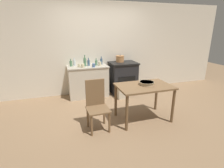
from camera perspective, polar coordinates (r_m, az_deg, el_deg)
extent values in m
plane|color=#896B4C|center=(4.01, 1.96, -9.48)|extent=(14.00, 14.00, 0.00)
cube|color=beige|center=(5.12, -4.00, 11.43)|extent=(8.00, 0.07, 2.55)
cube|color=beige|center=(4.90, -7.80, 0.75)|extent=(1.06, 0.55, 0.83)
cube|color=#A9A08F|center=(4.80, -8.01, 5.67)|extent=(1.09, 0.58, 0.03)
cube|color=black|center=(5.15, 3.59, 1.91)|extent=(0.72, 0.59, 0.87)
cube|color=black|center=(5.04, 3.69, 6.86)|extent=(0.76, 0.63, 0.04)
cube|color=black|center=(4.90, 4.85, 0.40)|extent=(0.51, 0.01, 0.36)
cube|color=brown|center=(3.56, 10.50, -0.74)|extent=(1.09, 0.72, 0.03)
cylinder|color=brown|center=(3.24, 4.85, -9.50)|extent=(0.06, 0.06, 0.71)
cylinder|color=brown|center=(3.71, 19.29, -6.85)|extent=(0.06, 0.06, 0.71)
cylinder|color=brown|center=(3.77, 1.23, -5.40)|extent=(0.06, 0.06, 0.71)
cylinder|color=brown|center=(4.18, 14.26, -3.60)|extent=(0.06, 0.06, 0.71)
cube|color=brown|center=(3.25, -4.60, -8.31)|extent=(0.41, 0.41, 0.03)
cube|color=brown|center=(3.30, -5.54, -2.74)|extent=(0.36, 0.04, 0.51)
cylinder|color=brown|center=(3.17, -6.67, -13.42)|extent=(0.04, 0.04, 0.40)
cylinder|color=brown|center=(3.25, -0.85, -12.51)|extent=(0.04, 0.04, 0.40)
cylinder|color=brown|center=(3.46, -7.92, -10.70)|extent=(0.04, 0.04, 0.40)
cylinder|color=brown|center=(3.52, -2.58, -9.94)|extent=(0.04, 0.04, 0.40)
cube|color=beige|center=(4.76, 3.61, -2.32)|extent=(0.29, 0.20, 0.41)
cylinder|color=#B77A47|center=(5.08, 2.63, 8.11)|extent=(0.23, 0.23, 0.16)
cylinder|color=#B77A47|center=(5.06, 2.65, 9.12)|extent=(0.24, 0.24, 0.02)
sphere|color=black|center=(5.06, 2.65, 9.36)|extent=(0.02, 0.02, 0.02)
cylinder|color=tan|center=(3.60, 11.26, 0.25)|extent=(0.28, 0.28, 0.06)
cylinder|color=tan|center=(3.59, 11.28, 0.65)|extent=(0.30, 0.30, 0.01)
cylinder|color=#517F5B|center=(4.83, -13.26, 6.50)|extent=(0.07, 0.07, 0.14)
cylinder|color=#517F5B|center=(4.82, -13.34, 7.64)|extent=(0.03, 0.03, 0.06)
cylinder|color=#3D5675|center=(4.83, -7.66, 6.87)|extent=(0.07, 0.07, 0.15)
cylinder|color=#3D5675|center=(4.81, -7.71, 8.09)|extent=(0.03, 0.03, 0.06)
cylinder|color=#3D5675|center=(4.99, -3.51, 7.37)|extent=(0.07, 0.07, 0.16)
cylinder|color=#3D5675|center=(4.97, -3.53, 8.60)|extent=(0.03, 0.03, 0.06)
cylinder|color=#517F5B|center=(4.85, -5.18, 6.91)|extent=(0.07, 0.07, 0.14)
cylinder|color=#517F5B|center=(4.84, -5.21, 8.00)|extent=(0.03, 0.03, 0.05)
cylinder|color=#517F5B|center=(4.79, -8.84, 7.09)|extent=(0.08, 0.08, 0.21)
cylinder|color=#517F5B|center=(4.76, -8.92, 8.83)|extent=(0.03, 0.03, 0.08)
cylinder|color=silver|center=(4.85, -12.16, 6.73)|extent=(0.07, 0.07, 0.16)
cylinder|color=silver|center=(4.83, -12.25, 8.05)|extent=(0.03, 0.03, 0.06)
cylinder|color=#4C6B99|center=(4.63, -6.00, 6.09)|extent=(0.08, 0.08, 0.10)
cylinder|color=beige|center=(4.61, -9.52, 5.89)|extent=(0.09, 0.09, 0.10)
cylinder|color=beige|center=(4.81, -3.96, 6.62)|extent=(0.08, 0.08, 0.10)
cylinder|color=beige|center=(4.67, -10.70, 5.94)|extent=(0.07, 0.07, 0.09)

